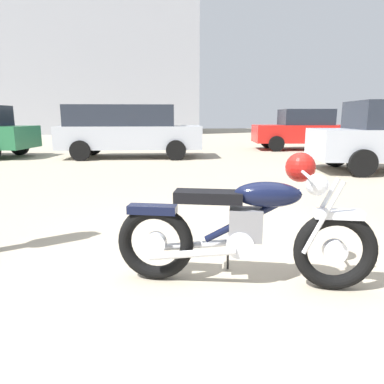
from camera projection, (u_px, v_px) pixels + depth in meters
name	position (u px, v px, depth m)	size (l,w,h in m)	color
ground_plane	(239.00, 266.00, 3.27)	(80.00, 80.00, 0.00)	tan
vintage_motorcycle	(250.00, 226.00, 2.85)	(2.04, 0.73, 1.07)	black
pale_sedan_back	(305.00, 130.00, 14.83)	(4.40, 2.36, 1.67)	black
silver_sedan_mid	(128.00, 130.00, 11.89)	(4.81, 2.21, 1.74)	black
red_hatchback_near	(131.00, 125.00, 18.57)	(4.83, 2.27, 1.74)	black
industrial_building	(101.00, 71.00, 33.36)	(17.78, 14.68, 20.93)	#9EA0A8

